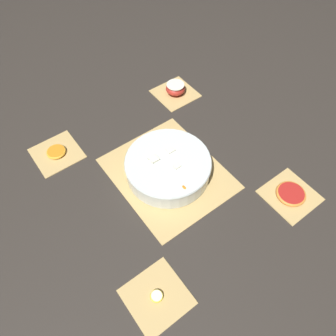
{
  "coord_description": "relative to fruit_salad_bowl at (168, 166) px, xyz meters",
  "views": [
    {
      "loc": [
        0.52,
        -0.39,
        0.93
      ],
      "look_at": [
        0.0,
        0.0,
        0.03
      ],
      "focal_mm": 35.0,
      "sensor_mm": 36.0,
      "label": 1
    }
  ],
  "objects": [
    {
      "name": "coaster_mat_near_left",
      "position": [
        -0.31,
        -0.27,
        -0.04
      ],
      "size": [
        0.16,
        0.16,
        0.01
      ],
      "color": "tan",
      "rests_on": "ground_plane"
    },
    {
      "name": "orange_slice_whole",
      "position": [
        -0.31,
        -0.27,
        -0.03
      ],
      "size": [
        0.07,
        0.07,
        0.01
      ],
      "color": "orange",
      "rests_on": "coaster_mat_near_left"
    },
    {
      "name": "coaster_mat_far_left",
      "position": [
        -0.31,
        0.27,
        -0.04
      ],
      "size": [
        0.16,
        0.16,
        0.01
      ],
      "color": "tan",
      "rests_on": "ground_plane"
    },
    {
      "name": "fruit_salad_bowl",
      "position": [
        0.0,
        0.0,
        0.0
      ],
      "size": [
        0.29,
        0.29,
        0.08
      ],
      "color": "silver",
      "rests_on": "bamboo_mat_center"
    },
    {
      "name": "coaster_mat_far_right",
      "position": [
        0.31,
        0.27,
        -0.04
      ],
      "size": [
        0.16,
        0.16,
        0.01
      ],
      "color": "tan",
      "rests_on": "ground_plane"
    },
    {
      "name": "apple_half",
      "position": [
        -0.31,
        0.27,
        -0.02
      ],
      "size": [
        0.08,
        0.08,
        0.04
      ],
      "color": "#B72D23",
      "rests_on": "coaster_mat_far_left"
    },
    {
      "name": "coaster_mat_near_right",
      "position": [
        0.31,
        -0.27,
        -0.04
      ],
      "size": [
        0.16,
        0.16,
        0.01
      ],
      "color": "tan",
      "rests_on": "ground_plane"
    },
    {
      "name": "grapefruit_slice",
      "position": [
        0.31,
        0.27,
        -0.03
      ],
      "size": [
        0.1,
        0.1,
        0.01
      ],
      "color": "#B2231E",
      "rests_on": "coaster_mat_far_right"
    },
    {
      "name": "banana_coin_single",
      "position": [
        0.31,
        -0.27,
        -0.03
      ],
      "size": [
        0.04,
        0.04,
        0.01
      ],
      "color": "#F7EFC6",
      "rests_on": "coaster_mat_near_right"
    },
    {
      "name": "ground_plane",
      "position": [
        -0.0,
        -0.0,
        -0.04
      ],
      "size": [
        6.0,
        6.0,
        0.0
      ],
      "primitive_type": "plane",
      "color": "#2D2823"
    },
    {
      "name": "bamboo_mat_center",
      "position": [
        -0.0,
        -0.0,
        -0.04
      ],
      "size": [
        0.4,
        0.34,
        0.01
      ],
      "color": "tan",
      "rests_on": "ground_plane"
    }
  ]
}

